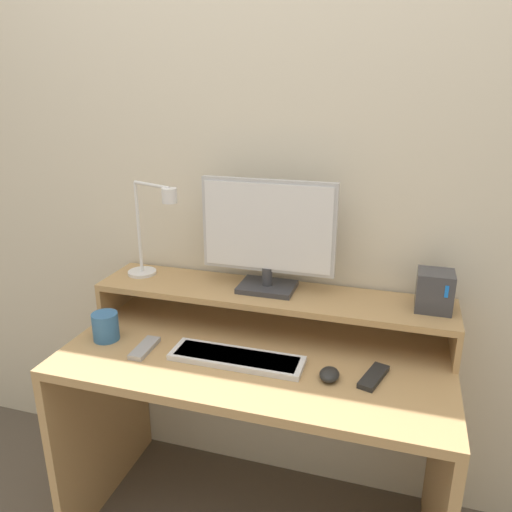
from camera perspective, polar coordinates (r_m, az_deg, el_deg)
name	(u,v)px	position (r m, az deg, el deg)	size (l,w,h in m)	color
wall_back	(283,175)	(1.78, 3.15, 9.28)	(6.00, 0.05, 2.50)	beige
desk	(255,407)	(1.76, -0.08, -16.84)	(1.24, 0.61, 0.73)	tan
monitor_shelf	(270,297)	(1.74, 1.64, -4.74)	(1.24, 0.25, 0.14)	tan
monitor	(268,234)	(1.69, 1.35, 2.56)	(0.46, 0.15, 0.39)	#38383D
desk_lamp	(152,231)	(1.83, -11.76, 2.77)	(0.25, 0.14, 0.36)	silver
router_dock	(435,291)	(1.68, 19.73, -3.77)	(0.11, 0.11, 0.13)	#3D3D42
keyboard	(237,358)	(1.60, -2.24, -11.56)	(0.42, 0.12, 0.02)	silver
mouse	(329,374)	(1.52, 8.38, -13.24)	(0.06, 0.08, 0.03)	black
remote_control	(145,348)	(1.69, -12.61, -10.23)	(0.05, 0.14, 0.02)	#99999E
remote_secondary	(374,377)	(1.55, 13.29, -13.28)	(0.09, 0.15, 0.02)	black
mug	(106,326)	(1.77, -16.82, -7.72)	(0.09, 0.09, 0.10)	#33669E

